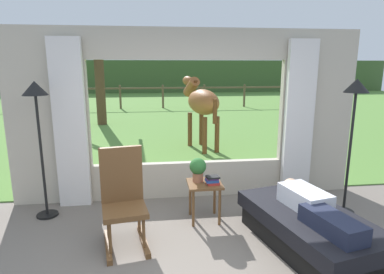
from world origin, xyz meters
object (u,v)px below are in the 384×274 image
potted_plant (198,168)px  floor_lamp_right (355,106)px  reclining_person (313,206)px  recliner_sofa (309,229)px  side_table (204,190)px  floor_lamp_left (37,109)px  book_stack (212,180)px  horse (202,102)px  rocking_chair (123,198)px  pasture_tree (99,75)px

potted_plant → floor_lamp_right: floor_lamp_right is taller
reclining_person → potted_plant: (-1.14, 0.92, 0.18)m
recliner_sofa → floor_lamp_right: (0.91, 0.78, 1.28)m
side_table → floor_lamp_left: size_ratio=0.28×
potted_plant → floor_lamp_right: size_ratio=0.17×
reclining_person → side_table: bearing=128.0°
floor_lamp_right → book_stack: bearing=-179.1°
potted_plant → horse: (0.61, 3.70, 0.45)m
potted_plant → book_stack: size_ratio=1.75×
potted_plant → floor_lamp_left: 2.20m
floor_lamp_left → recliner_sofa: bearing=-20.5°
recliner_sofa → side_table: bearing=129.7°
reclining_person → side_table: 1.36m
recliner_sofa → rocking_chair: (-2.06, 0.37, 0.33)m
horse → pasture_tree: (-2.95, 3.75, 0.56)m
rocking_chair → potted_plant: rocking_chair is taller
side_table → book_stack: book_stack is taller
rocking_chair → book_stack: size_ratio=6.12×
horse → floor_lamp_left: bearing=-145.2°
book_stack → horse: size_ratio=0.10×
horse → rocking_chair: bearing=-127.3°
side_table → pasture_tree: 7.99m
recliner_sofa → horse: (-0.52, 4.57, 0.94)m
potted_plant → horse: horse is taller
reclining_person → rocking_chair: rocking_chair is taller
recliner_sofa → horse: 4.69m
reclining_person → floor_lamp_right: 1.57m
reclining_person → side_table: (-1.06, 0.86, -0.10)m
reclining_person → rocking_chair: 2.11m
floor_lamp_right → pasture_tree: bearing=120.1°
rocking_chair → potted_plant: 1.07m
reclining_person → floor_lamp_left: floor_lamp_left is taller
floor_lamp_right → potted_plant: bearing=177.4°
recliner_sofa → pasture_tree: (-3.47, 8.32, 1.49)m
floor_lamp_left → side_table: bearing=-10.1°
recliner_sofa → floor_lamp_left: floor_lamp_left is taller
potted_plant → horse: 3.78m
rocking_chair → floor_lamp_left: 1.66m
potted_plant → floor_lamp_left: (-2.04, 0.32, 0.77)m
potted_plant → floor_lamp_right: (2.05, -0.09, 0.80)m
reclining_person → potted_plant: 1.47m
reclining_person → book_stack: 1.25m
reclining_person → pasture_tree: (-3.47, 8.37, 1.19)m
side_table → reclining_person: bearing=-39.2°
potted_plant → floor_lamp_left: size_ratio=0.17×
floor_lamp_left → floor_lamp_right: (4.09, -0.41, 0.02)m
book_stack → floor_lamp_left: bearing=168.7°
floor_lamp_right → horse: 4.07m
floor_lamp_left → horse: floor_lamp_left is taller
rocking_chair → floor_lamp_left: floor_lamp_left is taller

